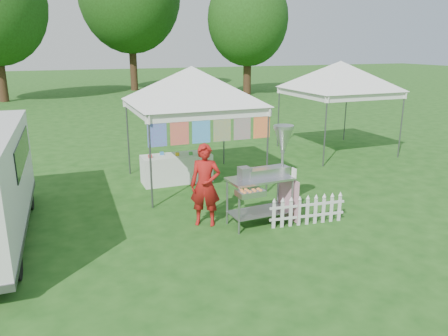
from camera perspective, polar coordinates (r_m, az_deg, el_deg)
name	(u,v)px	position (r m, az deg, el deg)	size (l,w,h in m)	color
ground	(250,234)	(8.50, 3.36, -8.58)	(120.00, 120.00, 0.00)	#1C4A15
canopy_main	(191,67)	(11.01, -4.27, 13.08)	(4.24, 4.24, 3.45)	#59595E
canopy_right	(341,61)	(14.89, 15.02, 13.33)	(4.24, 4.24, 3.45)	#59595E
tree_right	(248,19)	(31.95, 3.15, 18.84)	(5.60, 5.60, 8.42)	#342612
donut_cart	(270,168)	(8.66, 6.01, 0.03)	(1.42, 1.03, 1.98)	gray
vendor	(205,185)	(8.64, -2.46, -2.26)	(0.61, 0.40, 1.66)	maroon
picket_fence	(307,211)	(8.96, 10.83, -5.55)	(1.61, 0.20, 0.56)	silver
display_table	(177,168)	(11.54, -6.20, -0.05)	(1.80, 0.70, 0.74)	white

